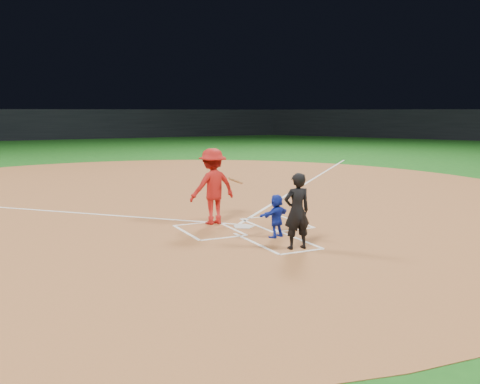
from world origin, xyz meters
name	(u,v)px	position (x,y,z in m)	size (l,w,h in m)	color
ground	(244,227)	(0.00, 0.00, 0.00)	(120.00, 120.00, 0.00)	#134E15
home_plate_dirt	(169,195)	(0.00, 6.00, 0.01)	(28.00, 28.00, 0.01)	brown
stadium_wall_far	(40,125)	(0.00, 48.00, 1.60)	(80.00, 1.20, 3.20)	black
home_plate	(244,226)	(0.00, 0.00, 0.02)	(0.60, 0.60, 0.02)	silver
catcher	(276,216)	(0.18, -1.38, 0.53)	(0.96, 0.31, 1.03)	#152BB0
umpire	(297,211)	(0.03, -2.52, 0.85)	(0.61, 0.40, 1.67)	black
chalk_markings	(176,197)	(0.00, 5.29, 0.01)	(28.35, 17.32, 0.01)	white
batter_at_plate	(213,186)	(-0.56, 0.71, 1.02)	(1.63, 0.91, 2.01)	#A41512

